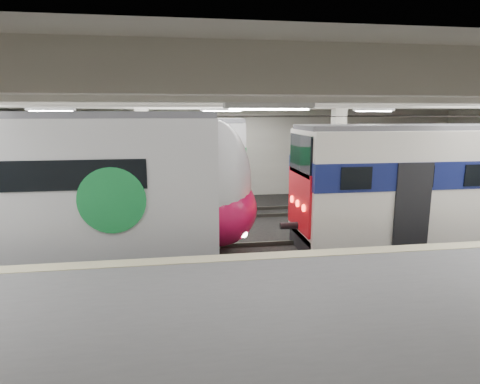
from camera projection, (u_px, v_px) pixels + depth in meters
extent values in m
cube|color=black|center=(229.00, 256.00, 13.89)|extent=(36.00, 24.00, 0.10)
cube|color=silver|center=(228.00, 90.00, 12.80)|extent=(36.00, 24.00, 0.20)
cube|color=beige|center=(208.00, 149.00, 23.04)|extent=(30.00, 0.10, 5.50)
cube|color=beige|center=(361.00, 345.00, 3.64)|extent=(30.00, 0.10, 5.50)
cube|color=#5C5C5F|center=(271.00, 346.00, 7.47)|extent=(30.00, 7.00, 1.10)
cube|color=#C8BB8D|center=(244.00, 257.00, 10.51)|extent=(30.00, 0.50, 0.02)
cube|color=beige|center=(144.00, 166.00, 15.82)|extent=(0.50, 0.50, 5.50)
cube|color=beige|center=(337.00, 163.00, 16.98)|extent=(0.50, 0.50, 5.50)
cube|color=beige|center=(228.00, 99.00, 12.86)|extent=(30.00, 18.00, 0.50)
cube|color=#59544C|center=(229.00, 252.00, 13.86)|extent=(30.00, 1.52, 0.16)
cube|color=#59544C|center=(215.00, 214.00, 19.20)|extent=(30.00, 1.52, 0.16)
cylinder|color=black|center=(228.00, 117.00, 12.96)|extent=(30.00, 0.03, 0.03)
cylinder|color=black|center=(214.00, 116.00, 18.30)|extent=(30.00, 0.03, 0.03)
cube|color=white|center=(237.00, 109.00, 10.98)|extent=(26.00, 8.40, 0.12)
ellipsoid|color=silver|center=(214.00, 181.00, 13.31)|extent=(2.46, 3.04, 4.08)
ellipsoid|color=#CC1147|center=(218.00, 208.00, 13.50)|extent=(2.61, 3.10, 2.50)
cylinder|color=#18883C|center=(112.00, 201.00, 11.37)|extent=(1.92, 0.06, 1.92)
cube|color=white|center=(474.00, 180.00, 14.74)|extent=(13.19, 2.89, 3.75)
cube|color=navy|center=(475.00, 168.00, 14.65)|extent=(13.23, 2.95, 0.91)
cube|color=red|center=(299.00, 200.00, 13.88)|extent=(0.08, 2.46, 2.06)
cube|color=black|center=(301.00, 155.00, 13.57)|extent=(0.08, 2.31, 1.35)
cube|color=#4C4C51|center=(480.00, 127.00, 14.36)|extent=(13.19, 2.25, 0.16)
cube|color=black|center=(468.00, 233.00, 15.14)|extent=(13.19, 2.02, 0.70)
cube|color=silver|center=(83.00, 167.00, 17.88)|extent=(14.39, 3.34, 3.88)
cube|color=#18883C|center=(82.00, 156.00, 17.78)|extent=(14.43, 3.40, 0.82)
cube|color=#4C4C51|center=(80.00, 121.00, 17.49)|extent=(14.37, 2.83, 0.16)
cube|color=black|center=(87.00, 214.00, 18.30)|extent=(14.38, 3.03, 0.60)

